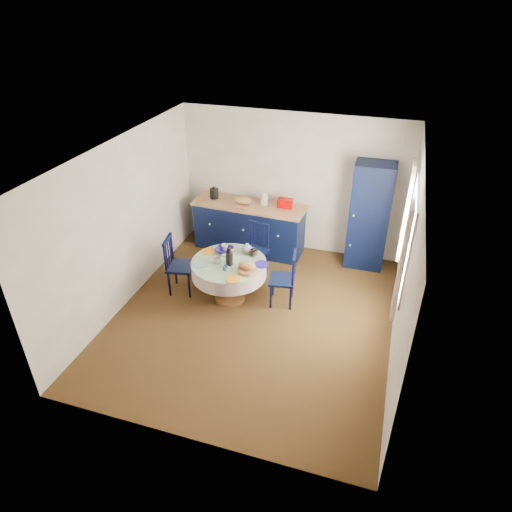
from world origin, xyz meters
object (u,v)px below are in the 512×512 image
(pantry_cabinet, at_px, (369,216))
(chair_right, at_px, (285,278))
(mug_a, at_px, (217,260))
(cobalt_bowl, at_px, (225,250))
(chair_left, at_px, (178,265))
(mug_d, at_px, (225,247))
(kitchen_counter, at_px, (249,226))
(chair_far, at_px, (255,250))
(mug_c, at_px, (253,253))
(mug_b, at_px, (225,268))
(dining_table, at_px, (230,269))

(pantry_cabinet, relative_size, chair_right, 2.09)
(mug_a, distance_m, cobalt_bowl, 0.34)
(chair_left, xyz_separation_m, chair_right, (1.68, 0.18, -0.03))
(pantry_cabinet, bearing_deg, chair_left, -148.67)
(chair_right, distance_m, mug_d, 1.06)
(kitchen_counter, height_order, pantry_cabinet, pantry_cabinet)
(chair_far, relative_size, mug_c, 6.87)
(chair_left, distance_m, mug_b, 0.94)
(chair_far, distance_m, mug_c, 0.64)
(kitchen_counter, xyz_separation_m, mug_a, (0.05, -1.68, 0.26))
(pantry_cabinet, xyz_separation_m, dining_table, (-1.88, -1.70, -0.36))
(chair_left, distance_m, chair_right, 1.69)
(chair_left, height_order, chair_far, chair_left)
(chair_left, height_order, mug_c, chair_left)
(pantry_cabinet, height_order, dining_table, pantry_cabinet)
(kitchen_counter, height_order, dining_table, kitchen_counter)
(dining_table, xyz_separation_m, chair_left, (-0.86, -0.01, -0.09))
(dining_table, distance_m, chair_right, 0.85)
(mug_b, height_order, cobalt_bowl, mug_b)
(dining_table, distance_m, chair_far, 0.85)
(kitchen_counter, distance_m, mug_c, 1.44)
(pantry_cabinet, height_order, mug_a, pantry_cabinet)
(pantry_cabinet, distance_m, mug_b, 2.69)
(mug_c, bearing_deg, dining_table, -135.74)
(mug_c, bearing_deg, kitchen_counter, 111.05)
(pantry_cabinet, xyz_separation_m, chair_far, (-1.73, -0.86, -0.47))
(chair_right, bearing_deg, chair_far, -143.58)
(mug_c, bearing_deg, mug_a, -141.70)
(mug_d, bearing_deg, mug_a, -85.60)
(pantry_cabinet, height_order, mug_b, pantry_cabinet)
(chair_left, distance_m, mug_c, 1.21)
(mug_d, height_order, cobalt_bowl, mug_d)
(dining_table, xyz_separation_m, chair_far, (0.14, 0.83, -0.11))
(kitchen_counter, xyz_separation_m, mug_c, (0.51, -1.32, 0.27))
(mug_d, bearing_deg, dining_table, -58.00)
(mug_a, height_order, mug_d, mug_d)
(dining_table, xyz_separation_m, mug_d, (-0.19, 0.31, 0.17))
(dining_table, distance_m, mug_b, 0.29)
(chair_right, relative_size, mug_c, 6.69)
(pantry_cabinet, height_order, mug_d, pantry_cabinet)
(kitchen_counter, relative_size, chair_left, 2.16)
(kitchen_counter, bearing_deg, pantry_cabinet, 5.26)
(chair_left, bearing_deg, chair_far, -59.33)
(mug_c, distance_m, mug_d, 0.48)
(kitchen_counter, height_order, cobalt_bowl, kitchen_counter)
(mug_a, xyz_separation_m, mug_c, (0.45, 0.36, 0.01))
(mug_c, height_order, mug_d, mug_c)
(chair_right, bearing_deg, pantry_cabinet, 136.38)
(kitchen_counter, distance_m, chair_left, 1.73)
(pantry_cabinet, relative_size, mug_a, 17.04)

